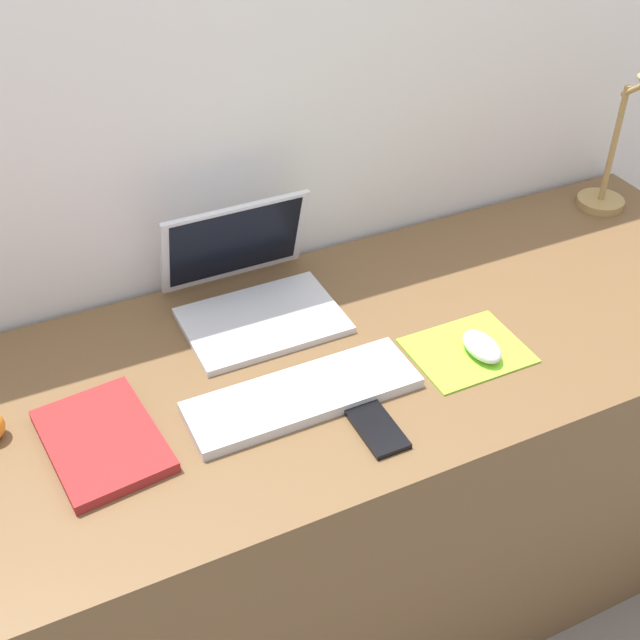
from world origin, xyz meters
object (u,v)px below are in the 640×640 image
Objects in this scene: desk_lamp at (622,148)px; notebook_pad at (102,441)px; cell_phone at (376,427)px; laptop at (250,285)px; keyboard at (303,395)px; mouse at (482,347)px.

notebook_pad is (-1.26, -0.24, -0.15)m from desk_lamp.
desk_lamp reaches higher than notebook_pad.
desk_lamp is (0.84, 0.40, 0.16)m from cell_phone.
laptop is 0.91m from desk_lamp.
desk_lamp is (0.90, -0.01, 0.11)m from laptop.
keyboard is 0.97m from desk_lamp.
desk_lamp is at bearing 16.88° from keyboard.
laptop is at bearing 135.40° from mouse.
laptop is 0.41m from cell_phone.
mouse is at bearing -44.60° from laptop.
keyboard is at bearing -13.09° from notebook_pad.
laptop is 1.25× the size of notebook_pad.
laptop reaches higher than mouse.
notebook_pad is at bearing 173.62° from mouse.
cell_phone is at bearing -162.48° from mouse.
desk_lamp reaches higher than keyboard.
laptop is 0.44m from notebook_pad.
cell_phone is at bearing -81.49° from laptop.
laptop is 2.34× the size of cell_phone.
notebook_pad is (-0.42, 0.16, 0.01)m from cell_phone.
notebook_pad is at bearing -169.34° from desk_lamp.
mouse reaches higher than notebook_pad.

